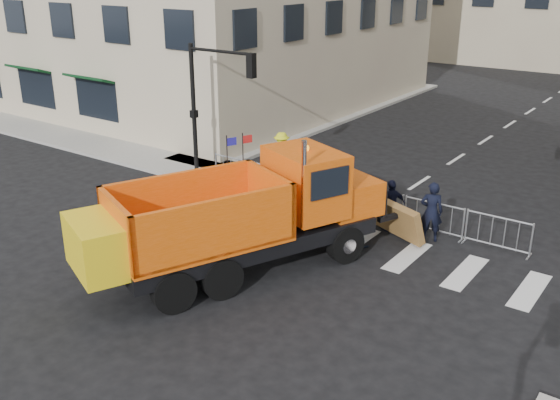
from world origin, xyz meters
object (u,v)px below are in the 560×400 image
Objects in this scene: cop_c at (391,205)px; worker at (282,153)px; plow_truck at (239,215)px; cop_a at (431,212)px; cop_b at (359,216)px.

cop_c is 6.58m from worker.
cop_a is at bearing -11.51° from plow_truck.
cop_a is 1.12× the size of cop_c.
cop_b is 1.08× the size of cop_c.
plow_truck is at bearing 11.41° from cop_c.
cop_a is 1.13× the size of worker.
plow_truck is 5.30× the size of cop_a.
cop_a is at bearing -111.12° from cop_b.
cop_c is (0.31, 1.58, -0.07)m from cop_b.
cop_a reaches higher than worker.
plow_truck reaches higher than cop_c.
cop_c is at bearing -54.43° from worker.
plow_truck is 5.99× the size of worker.
cop_c is (2.16, 5.21, -0.88)m from plow_truck.
cop_b is (-1.70, -1.58, -0.04)m from cop_a.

